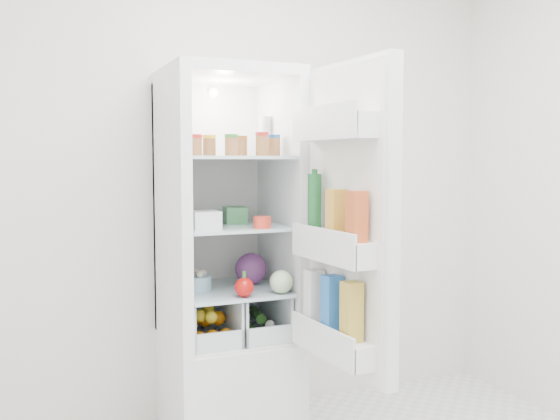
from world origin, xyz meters
name	(u,v)px	position (x,y,z in m)	size (l,w,h in m)	color
room_walls	(408,88)	(0.00, 0.00, 1.59)	(3.02, 3.02, 2.61)	silver
refrigerator	(225,302)	(-0.20, 1.25, 0.67)	(0.60, 0.60, 1.80)	white
shelf_low	(229,290)	(-0.20, 1.19, 0.74)	(0.49, 0.53, 0.01)	silver
shelf_mid	(229,226)	(-0.20, 1.19, 1.05)	(0.49, 0.53, 0.01)	silver
shelf_top	(228,158)	(-0.20, 1.19, 1.38)	(0.49, 0.53, 0.01)	silver
crisper_left	(205,318)	(-0.32, 1.19, 0.61)	(0.23, 0.46, 0.22)	silver
crisper_right	(253,314)	(-0.08, 1.19, 0.61)	(0.23, 0.46, 0.22)	silver
condiment_jars	(229,147)	(-0.22, 1.10, 1.43)	(0.46, 0.32, 0.08)	#B21919
squeeze_bottle	(265,136)	(0.01, 1.25, 1.49)	(0.06, 0.06, 0.20)	silver
tub_white	(205,220)	(-0.35, 1.07, 1.10)	(0.12, 0.12, 0.08)	silver
tin_red	(262,222)	(-0.11, 0.98, 1.08)	(0.08, 0.08, 0.05)	red
tub_green	(235,215)	(-0.15, 1.25, 1.10)	(0.10, 0.14, 0.08)	#397F49
red_cabbage	(251,269)	(-0.07, 1.24, 0.83)	(0.16, 0.16, 0.16)	#571E4E
bell_pepper	(244,287)	(-0.20, 0.97, 0.79)	(0.09, 0.09, 0.09)	#BD0F0B
mushroom_bowl	(196,283)	(-0.36, 1.20, 0.78)	(0.15, 0.15, 0.07)	#90BFD6
salad_bag	(281,282)	(-0.02, 0.97, 0.80)	(0.11, 0.11, 0.11)	#B5D49F
citrus_pile	(208,325)	(-0.32, 1.13, 0.59)	(0.20, 0.24, 0.16)	orange
veg_pile	(254,323)	(-0.07, 1.18, 0.56)	(0.16, 0.30, 0.10)	#21501A
fridge_door	(345,226)	(0.12, 0.61, 1.09)	(0.20, 0.60, 1.30)	white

